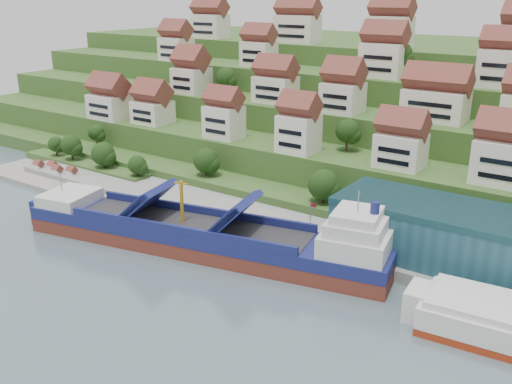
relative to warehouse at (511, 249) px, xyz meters
The scene contains 10 objects.
ground 55.18m from the warehouse, 161.90° to the right, with size 300.00×300.00×0.00m, color slate.
quay 32.64m from the warehouse, behind, with size 180.00×14.00×2.20m, color gray.
pebble_beach 110.32m from the warehouse, behind, with size 45.00×20.00×1.00m, color gray.
hillside 101.03m from the warehouse, 121.00° to the left, with size 260.00×128.00×31.00m.
hillside_village 66.42m from the warehouse, 135.50° to the left, with size 151.26×62.75×29.24m.
hillside_trees 66.70m from the warehouse, 154.85° to the left, with size 141.42×62.59×31.63m.
warehouse is the anchor object (origin of this frame).
flagpole 34.60m from the warehouse, 168.33° to the right, with size 1.28×0.16×8.00m.
beach_huts 112.29m from the warehouse, behind, with size 14.40×3.70×2.20m.
cargo_ship 52.84m from the warehouse, 160.26° to the right, with size 73.90×25.90×16.15m.
Camera 1 is at (66.37, -76.94, 47.39)m, focal length 40.00 mm.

